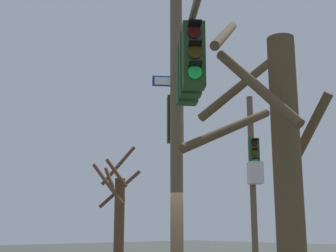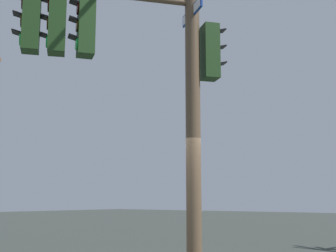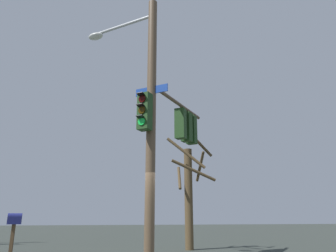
{
  "view_description": "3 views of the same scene",
  "coord_description": "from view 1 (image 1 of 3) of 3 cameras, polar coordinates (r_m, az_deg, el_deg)",
  "views": [
    {
      "loc": [
        -6.64,
        -6.98,
        1.77
      ],
      "look_at": [
        -0.12,
        0.3,
        3.91
      ],
      "focal_mm": 49.6,
      "sensor_mm": 36.0,
      "label": 1
    },
    {
      "loc": [
        4.94,
        -6.38,
        1.36
      ],
      "look_at": [
        -0.34,
        0.42,
        2.8
      ],
      "focal_mm": 47.3,
      "sensor_mm": 36.0,
      "label": 2
    },
    {
      "loc": [
        1.29,
        9.25,
        1.33
      ],
      "look_at": [
        -0.27,
        0.32,
        3.94
      ],
      "focal_mm": 33.33,
      "sensor_mm": 36.0,
      "label": 3
    }
  ],
  "objects": [
    {
      "name": "bare_tree_behind_pole",
      "position": [
        5.8,
        13.65,
        -6.21
      ],
      "size": [
        2.07,
        1.64,
        4.76
      ],
      "color": "brown",
      "rests_on": "ground"
    },
    {
      "name": "bare_tree_across_street",
      "position": [
        17.74,
        -6.15,
        -10.88
      ],
      "size": [
        2.1,
        2.09,
        4.95
      ],
      "color": "brown",
      "rests_on": "ground"
    },
    {
      "name": "secondary_pole_assembly",
      "position": [
        17.31,
        10.5,
        -5.93
      ],
      "size": [
        0.73,
        0.82,
        6.66
      ],
      "rotation": [
        0.0,
        0.0,
        4.06
      ],
      "color": "brown",
      "rests_on": "ground"
    },
    {
      "name": "main_signal_pole_assembly",
      "position": [
        9.73,
        2.08,
        3.75
      ],
      "size": [
        4.61,
        3.64,
        8.19
      ],
      "rotation": [
        0.0,
        0.0,
        4.06
      ],
      "color": "brown",
      "rests_on": "ground"
    }
  ]
}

